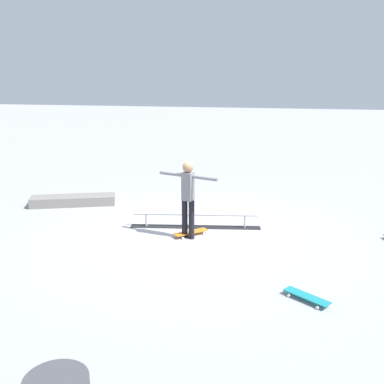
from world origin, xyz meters
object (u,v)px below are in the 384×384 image
(grind_rail, at_px, (195,221))
(skateboard_main, at_px, (191,232))
(loose_skateboard_teal, at_px, (307,297))
(skater_main, at_px, (188,194))
(skate_ledge, at_px, (73,200))

(grind_rail, xyz_separation_m, skateboard_main, (0.02, 0.55, -0.07))
(loose_skateboard_teal, bearing_deg, skater_main, 171.11)
(skateboard_main, distance_m, loose_skateboard_teal, 3.52)
(skate_ledge, xyz_separation_m, loose_skateboard_teal, (-5.86, 4.42, -0.05))
(grind_rail, relative_size, loose_skateboard_teal, 4.05)
(grind_rail, distance_m, loose_skateboard_teal, 3.94)
(skater_main, distance_m, loose_skateboard_teal, 3.56)
(grind_rail, distance_m, skateboard_main, 0.56)
(skate_ledge, relative_size, skateboard_main, 3.01)
(grind_rail, height_order, skate_ledge, grind_rail)
(skateboard_main, bearing_deg, skate_ledge, 113.66)
(skate_ledge, distance_m, loose_skateboard_teal, 7.35)
(skater_main, xyz_separation_m, skateboard_main, (-0.04, -0.15, -0.93))
(grind_rail, xyz_separation_m, skater_main, (0.05, 0.70, 0.86))
(grind_rail, xyz_separation_m, skate_ledge, (3.55, -1.24, -0.02))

